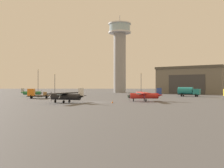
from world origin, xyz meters
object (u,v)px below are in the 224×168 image
at_px(airplane_red, 145,95).
at_px(light_post_centre, 141,81).
at_px(truck_fuel_tanker_teal, 188,91).
at_px(car_green, 135,95).
at_px(control_tower, 120,51).
at_px(airplane_black, 66,96).
at_px(truck_flatbed_orange, 36,94).
at_px(light_post_east, 38,79).
at_px(airplane_green, 32,93).
at_px(light_post_west, 55,82).
at_px(traffic_cone_near_left, 112,102).

relative_size(airplane_red, light_post_centre, 1.20).
relative_size(airplane_red, truck_fuel_tanker_teal, 1.45).
distance_m(airplane_red, truck_fuel_tanker_teal, 29.87).
height_order(truck_fuel_tanker_teal, car_green, truck_fuel_tanker_teal).
relative_size(control_tower, airplane_red, 3.64).
xyz_separation_m(airplane_black, truck_flatbed_orange, (-11.89, 18.15, -0.15)).
bearing_deg(airplane_red, light_post_east, -53.59).
xyz_separation_m(airplane_green, truck_fuel_tanker_teal, (51.30, -1.67, 0.44)).
bearing_deg(light_post_west, light_post_centre, 9.61).
bearing_deg(control_tower, airplane_green, -127.05).
height_order(airplane_red, truck_fuel_tanker_teal, airplane_red).
height_order(airplane_green, truck_flatbed_orange, truck_flatbed_orange).
height_order(light_post_west, light_post_centre, light_post_centre).
bearing_deg(traffic_cone_near_left, light_post_east, 120.84).
relative_size(control_tower, traffic_cone_near_left, 64.17).
height_order(car_green, traffic_cone_near_left, car_green).
bearing_deg(airplane_red, airplane_black, 14.22).
distance_m(truck_flatbed_orange, light_post_west, 25.97).
distance_m(light_post_east, traffic_cone_near_left, 59.57).
bearing_deg(light_post_west, truck_fuel_tanker_teal, -16.77).
relative_size(control_tower, airplane_black, 3.62).
distance_m(truck_fuel_tanker_teal, light_post_west, 48.69).
xyz_separation_m(truck_fuel_tanker_teal, traffic_cone_near_left, (-24.46, -30.11, -1.38)).
bearing_deg(light_post_west, airplane_red, -52.64).
relative_size(airplane_green, light_post_west, 1.10).
relative_size(control_tower, truck_fuel_tanker_teal, 5.26).
bearing_deg(truck_flatbed_orange, traffic_cone_near_left, 131.24).
height_order(control_tower, airplane_red, control_tower).
distance_m(airplane_green, car_green, 34.90).
xyz_separation_m(airplane_green, light_post_west, (4.79, 12.35, 3.63)).
xyz_separation_m(truck_fuel_tanker_teal, car_green, (-18.14, -9.20, -0.93)).
relative_size(light_post_west, light_post_centre, 0.94).
bearing_deg(truck_flatbed_orange, airplane_red, 147.92).
distance_m(airplane_red, light_post_centre, 44.46).
relative_size(control_tower, light_post_centre, 4.36).
xyz_separation_m(airplane_black, light_post_west, (-12.43, 43.87, 3.40)).
bearing_deg(airplane_green, car_green, -31.38).
bearing_deg(airplane_black, light_post_centre, -93.08).
distance_m(airplane_green, truck_fuel_tanker_teal, 51.33).
bearing_deg(airplane_black, traffic_cone_near_left, -161.75).
bearing_deg(airplane_red, truck_fuel_tanker_teal, -128.40).
xyz_separation_m(airplane_green, airplane_red, (34.17, -26.13, 0.20)).
xyz_separation_m(car_green, light_post_centre, (4.96, 28.86, 4.41)).
distance_m(truck_fuel_tanker_teal, car_green, 20.36).
xyz_separation_m(airplane_green, airplane_black, (17.22, -31.52, 0.23)).
height_order(control_tower, light_post_east, control_tower).
height_order(airplane_red, traffic_cone_near_left, airplane_red).
xyz_separation_m(truck_flatbed_orange, light_post_west, (-0.54, 25.72, 3.56)).
bearing_deg(traffic_cone_near_left, light_post_centre, 77.23).
height_order(control_tower, airplane_green, control_tower).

